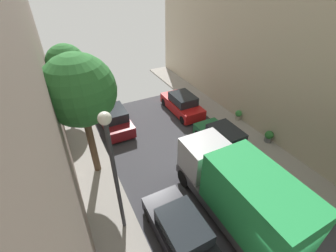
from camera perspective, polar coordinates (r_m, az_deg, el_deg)
name	(u,v)px	position (r m, az deg, el deg)	size (l,w,h in m)	color
parked_car_left_3	(181,232)	(10.30, 3.33, -24.82)	(1.78, 4.20, 1.57)	black
parked_car_left_4	(114,119)	(16.78, -13.22, 1.73)	(1.78, 4.20, 1.57)	maroon
parked_car_left_5	(97,90)	(21.47, -17.27, 8.63)	(1.78, 4.20, 1.57)	white
parked_car_right_2	(223,140)	(14.79, 13.62, -3.33)	(1.78, 4.20, 1.57)	#1E6638
parked_car_right_3	(182,104)	(18.24, 3.52, 5.48)	(1.78, 4.20, 1.57)	red
delivery_truck	(240,193)	(10.47, 17.42, -15.65)	(2.26, 6.60, 3.38)	#4C4C51
street_tree_0	(79,91)	(11.15, -21.21, 8.05)	(3.38, 3.38, 6.59)	brown
street_tree_2	(66,64)	(18.02, -23.95, 13.89)	(2.71, 2.71, 5.29)	brown
potted_plant_1	(269,136)	(16.31, 23.78, -2.32)	(0.54, 0.54, 0.78)	slate
potted_plant_2	(68,113)	(18.89, -23.61, 2.90)	(0.47, 0.47, 0.72)	slate
potted_plant_3	(238,115)	(17.94, 17.09, 2.71)	(0.48, 0.48, 0.74)	#B2A899
lamp_post	(113,162)	(8.37, -13.59, -8.65)	(0.44, 0.44, 5.85)	#333338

